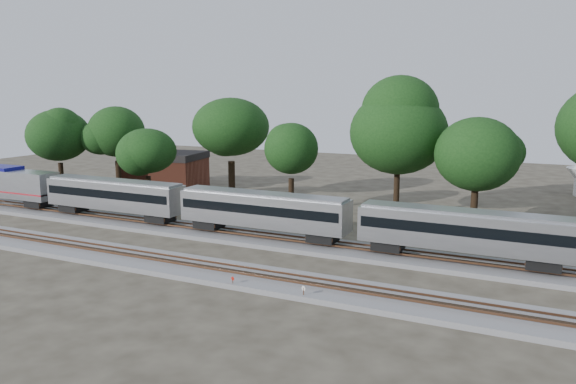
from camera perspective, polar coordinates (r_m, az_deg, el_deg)
name	(u,v)px	position (r m, az deg, el deg)	size (l,w,h in m)	color
ground	(225,258)	(48.11, -6.42, -6.65)	(160.00, 160.00, 0.00)	#383328
track_far	(259,239)	(53.03, -2.99, -4.77)	(160.00, 5.00, 0.73)	slate
track_near	(198,269)	(44.87, -9.15, -7.70)	(160.00, 5.00, 0.73)	slate
train	(464,230)	(46.64, 17.49, -3.67)	(122.30, 2.97, 4.38)	#B9BCC1
switch_stand_red	(233,281)	(40.62, -5.63, -9.00)	(0.28, 0.10, 0.90)	#512D19
switch_stand_white	(304,291)	(38.26, 1.59, -10.05)	(0.32, 0.13, 1.02)	#512D19
switch_lever	(266,290)	(39.94, -2.25, -9.93)	(0.50, 0.30, 0.30)	#512D19
brick_building	(165,170)	(83.36, -12.42, 2.21)	(11.86, 9.13, 5.24)	brown
tree_0	(58,135)	(81.34, -22.29, 5.35)	(8.22, 8.22, 11.59)	black
tree_1	(116,132)	(79.14, -17.04, 5.87)	(8.68, 8.68, 12.23)	black
tree_2	(147,151)	(70.32, -14.13, 4.06)	(6.87, 6.87, 9.69)	black
tree_3	(231,127)	(71.55, -5.83, 6.59)	(9.61, 9.61, 13.55)	black
tree_4	(291,149)	(63.99, 0.34, 4.42)	(7.58, 7.58, 10.69)	black
tree_5	(399,133)	(63.12, 11.16, 5.90)	(9.54, 9.54, 13.45)	black
tree_6	(477,154)	(58.91, 18.66, 3.64)	(7.85, 7.85, 11.07)	black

